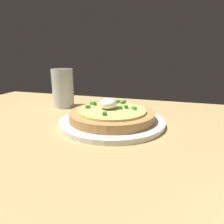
{
  "coord_description": "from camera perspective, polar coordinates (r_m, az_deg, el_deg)",
  "views": [
    {
      "loc": [
        -18.35,
        43.53,
        20.14
      ],
      "look_at": [
        -3.37,
        -4.87,
        5.64
      ],
      "focal_mm": 32.66,
      "sensor_mm": 36.0,
      "label": 1
    }
  ],
  "objects": [
    {
      "name": "cup_near",
      "position": [
        0.72,
        -13.55,
        6.01
      ],
      "size": [
        7.21,
        7.21,
        12.99
      ],
      "color": "silver",
      "rests_on": "dining_table"
    },
    {
      "name": "dining_table",
      "position": [
        0.51,
        -5.28,
        -5.95
      ],
      "size": [
        112.82,
        73.43,
        2.4
      ],
      "primitive_type": "cube",
      "color": "tan",
      "rests_on": "ground"
    },
    {
      "name": "plate",
      "position": [
        0.53,
        -0.0,
        -2.7
      ],
      "size": [
        27.32,
        27.32,
        1.24
      ],
      "primitive_type": "cylinder",
      "color": "white",
      "rests_on": "dining_table"
    },
    {
      "name": "pizza",
      "position": [
        0.53,
        -0.05,
        -0.6
      ],
      "size": [
        22.07,
        22.07,
        5.46
      ],
      "color": "#BB854B",
      "rests_on": "plate"
    }
  ]
}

